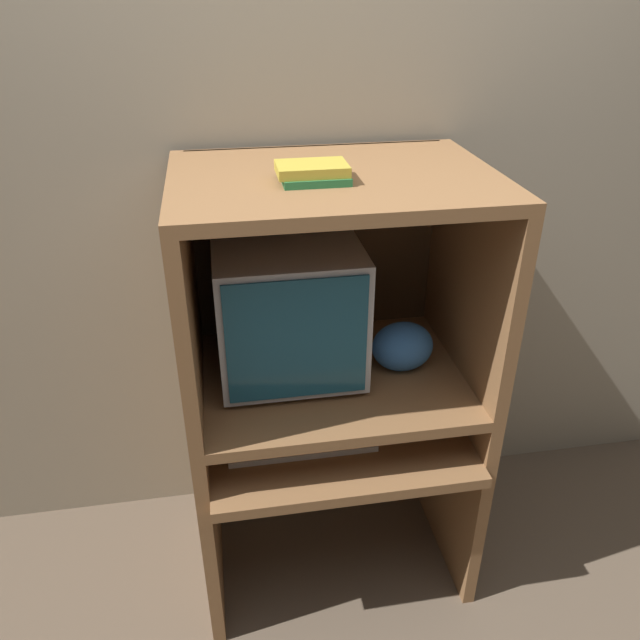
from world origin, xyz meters
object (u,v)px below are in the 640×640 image
(crt_monitor, at_px, (287,305))
(snack_bag, at_px, (402,346))
(book_stack, at_px, (313,173))
(mouse, at_px, (389,431))
(keyboard, at_px, (302,443))

(crt_monitor, xyz_separation_m, snack_bag, (0.36, -0.08, -0.14))
(crt_monitor, distance_m, book_stack, 0.47)
(mouse, distance_m, book_stack, 0.86)
(crt_monitor, distance_m, snack_bag, 0.39)
(book_stack, bearing_deg, keyboard, -124.43)
(crt_monitor, height_order, keyboard, crt_monitor)
(mouse, height_order, book_stack, book_stack)
(keyboard, height_order, book_stack, book_stack)
(book_stack, bearing_deg, mouse, -16.33)
(mouse, relative_size, snack_bag, 0.29)
(keyboard, relative_size, book_stack, 2.47)
(crt_monitor, xyz_separation_m, mouse, (0.29, -0.19, -0.38))
(keyboard, relative_size, snack_bag, 2.33)
(snack_bag, height_order, book_stack, book_stack)
(crt_monitor, relative_size, keyboard, 1.01)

